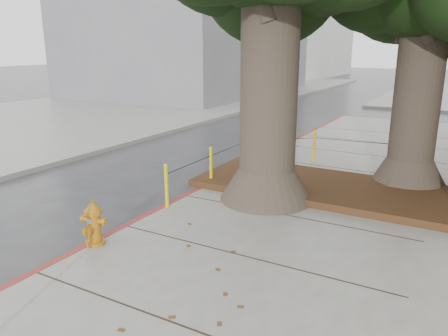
# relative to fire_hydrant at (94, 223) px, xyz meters

# --- Properties ---
(ground) EXTENTS (140.00, 140.00, 0.00)m
(ground) POSITION_rel_fire_hydrant_xyz_m (1.90, 0.85, -0.54)
(ground) COLOR #28282B
(ground) RESTS_ON ground
(sidewalk_opposite) EXTENTS (14.00, 60.00, 0.15)m
(sidewalk_opposite) POSITION_rel_fire_hydrant_xyz_m (-12.10, 10.85, -0.46)
(sidewalk_opposite) COLOR slate
(sidewalk_opposite) RESTS_ON ground
(curb_red) EXTENTS (0.14, 26.00, 0.16)m
(curb_red) POSITION_rel_fire_hydrant_xyz_m (-0.10, 3.35, -0.46)
(curb_red) COLOR maroon
(curb_red) RESTS_ON ground
(planter_bed) EXTENTS (6.40, 2.60, 0.16)m
(planter_bed) POSITION_rel_fire_hydrant_xyz_m (2.80, 4.75, -0.31)
(planter_bed) COLOR black
(planter_bed) RESTS_ON sidewalk_main
(building_far_grey) EXTENTS (12.00, 16.00, 12.00)m
(building_far_grey) POSITION_rel_fire_hydrant_xyz_m (-13.10, 22.85, 5.46)
(building_far_grey) COLOR slate
(building_far_grey) RESTS_ON ground
(building_far_white) EXTENTS (12.00, 18.00, 15.00)m
(building_far_white) POSITION_rel_fire_hydrant_xyz_m (-15.10, 45.85, 6.96)
(building_far_white) COLOR silver
(building_far_white) RESTS_ON ground
(bollard_ring) EXTENTS (3.79, 5.39, 0.95)m
(bollard_ring) POSITION_rel_fire_hydrant_xyz_m (1.03, 5.22, 0.13)
(bollard_ring) COLOR #D0C30B
(bollard_ring) RESTS_ON sidewalk_main
(fire_hydrant) EXTENTS (0.42, 0.40, 0.79)m
(fire_hydrant) POSITION_rel_fire_hydrant_xyz_m (0.00, 0.00, 0.00)
(fire_hydrant) COLOR #BA7113
(fire_hydrant) RESTS_ON sidewalk_main
(car_dark) EXTENTS (2.14, 4.25, 1.19)m
(car_dark) POSITION_rel_fire_hydrant_xyz_m (-10.07, 19.07, 0.06)
(car_dark) COLOR black
(car_dark) RESTS_ON ground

